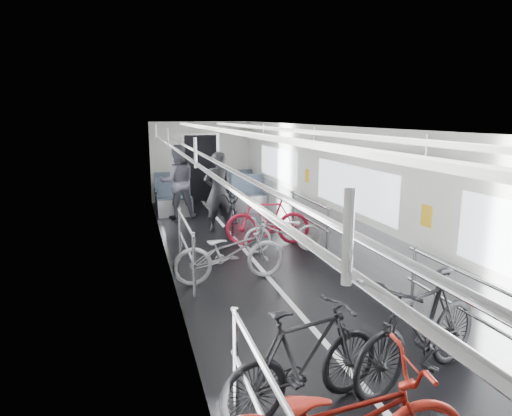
{
  "coord_description": "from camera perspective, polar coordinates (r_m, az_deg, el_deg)",
  "views": [
    {
      "loc": [
        -2.06,
        -6.79,
        2.59
      ],
      "look_at": [
        0.0,
        0.68,
        1.01
      ],
      "focal_mm": 32.0,
      "sensor_mm": 36.0,
      "label": 1
    }
  ],
  "objects": [
    {
      "name": "person_seated",
      "position": [
        11.7,
        -9.77,
        3.25
      ],
      "size": [
        0.93,
        0.74,
        1.87
      ],
      "primitive_type": "imported",
      "rotation": [
        0.0,
        0.0,
        3.18
      ],
      "color": "#29272E",
      "rests_on": "floor"
    },
    {
      "name": "car_shell",
      "position": [
        8.93,
        -1.88,
        2.12
      ],
      "size": [
        3.02,
        14.01,
        2.41
      ],
      "color": "black",
      "rests_on": "ground"
    },
    {
      "name": "bike_left_far",
      "position": [
        7.21,
        -3.32,
        -5.53
      ],
      "size": [
        1.85,
        0.77,
        0.95
      ],
      "primitive_type": "imported",
      "rotation": [
        0.0,
        0.0,
        1.65
      ],
      "color": "#A4A4A8",
      "rests_on": "floor"
    },
    {
      "name": "person_standing",
      "position": [
        10.32,
        -4.78,
        2.07
      ],
      "size": [
        0.71,
        0.52,
        1.8
      ],
      "primitive_type": "imported",
      "rotation": [
        0.0,
        0.0,
        3.29
      ],
      "color": "black",
      "rests_on": "floor"
    },
    {
      "name": "bike_right_far",
      "position": [
        9.2,
        1.49,
        -1.49
      ],
      "size": [
        1.77,
        0.77,
        1.03
      ],
      "primitive_type": "imported",
      "rotation": [
        0.0,
        0.0,
        -1.75
      ],
      "color": "#B2162E",
      "rests_on": "floor"
    },
    {
      "name": "bike_right_mid",
      "position": [
        8.71,
        3.53,
        -2.99
      ],
      "size": [
        1.58,
        0.65,
        0.81
      ],
      "primitive_type": "imported",
      "rotation": [
        0.0,
        0.0,
        -1.65
      ],
      "color": "silver",
      "rests_on": "floor"
    },
    {
      "name": "bike_right_near",
      "position": [
        4.83,
        19.85,
        -14.03
      ],
      "size": [
        1.93,
        1.12,
        1.12
      ],
      "primitive_type": "imported",
      "rotation": [
        0.0,
        0.0,
        -1.23
      ],
      "color": "black",
      "rests_on": "floor"
    },
    {
      "name": "bike_left_mid",
      "position": [
        4.21,
        6.13,
        -18.22
      ],
      "size": [
        1.74,
        0.87,
        1.01
      ],
      "primitive_type": "imported",
      "rotation": [
        0.0,
        0.0,
        1.82
      ],
      "color": "black",
      "rests_on": "floor"
    },
    {
      "name": "bike_aisle",
      "position": [
        10.36,
        -2.96,
        -0.31
      ],
      "size": [
        0.95,
        1.85,
        0.93
      ],
      "primitive_type": "imported",
      "rotation": [
        0.0,
        0.0,
        -0.2
      ],
      "color": "black",
      "rests_on": "floor"
    }
  ]
}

